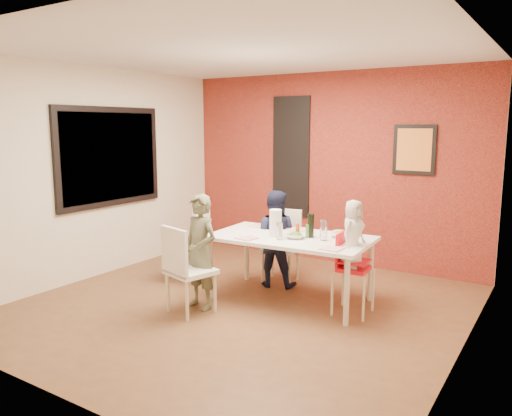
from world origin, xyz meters
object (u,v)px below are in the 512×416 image
Objects in this scene: chair_far at (283,241)px; child_far at (274,238)px; chair_left at (193,237)px; dining_table at (290,242)px; paper_towel_roll at (276,223)px; chair_near at (184,266)px; child_near at (200,252)px; high_chair at (350,265)px; wine_bottle at (311,226)px; toddler at (353,234)px.

child_far is (0.01, -0.24, 0.09)m from chair_far.
child_far reaches higher than chair_left.
chair_left reaches higher than chair_far.
chair_left is at bearing -177.59° from dining_table.
child_far is at bearing 121.69° from paper_towel_roll.
child_far reaches higher than dining_table.
dining_table is 0.74m from chair_far.
chair_near is 0.79× the size of child_far.
dining_table is 1.02m from child_near.
child_near reaches higher than high_chair.
chair_left is (-1.36, -0.06, -0.10)m from dining_table.
child_near is 0.89m from paper_towel_roll.
dining_table is at bearing 85.32° from high_chair.
child_near is at bearing -133.44° from dining_table.
high_chair is at bearing -10.12° from wine_bottle.
paper_towel_roll is (-0.14, -0.09, 0.22)m from dining_table.
chair_left is 1.26m from paper_towel_roll.
toddler is at bearing 36.00° from child_near.
chair_far is at bearing 71.31° from toddler.
chair_far is 1.36m from toddler.
child_near reaches higher than paper_towel_roll.
toddler is (0.74, -0.02, 0.19)m from dining_table.
paper_towel_roll is at bearing 91.76° from high_chair.
child_far is at bearing -88.00° from chair_near.
dining_table is at bearing -111.24° from chair_near.
child_far is at bearing 96.44° from chair_left.
chair_left is 0.82× the size of child_near.
dining_table is 2.01× the size of chair_far.
paper_towel_roll is at bearing 106.19° from child_far.
toddler is at bearing -131.48° from chair_near.
chair_far is 3.01× the size of paper_towel_roll.
toddler is at bearing -37.85° from chair_far.
toddler reaches higher than paper_towel_roll.
chair_left reaches higher than high_chair.
chair_far is 1.35m from child_near.
high_chair is (2.08, 0.04, -0.06)m from chair_left.
wine_bottle is at bearing 140.87° from child_far.
chair_near is 0.26m from child_near.
child_near is 1.12m from child_far.
chair_far is (-0.43, 0.58, -0.16)m from dining_table.
child_near reaches higher than dining_table.
high_chair is at bearing 36.25° from child_near.
chair_near is at bearing -85.83° from child_near.
paper_towel_roll is at bearing -108.09° from chair_near.
child_far reaches higher than chair_far.
child_near is at bearing 59.67° from child_far.
dining_table is 1.78× the size of chair_left.
wine_bottle is at bearing 24.98° from paper_towel_roll.
chair_left is 1.19× the size of high_chair.
wine_bottle is at bearing 78.20° from chair_left.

